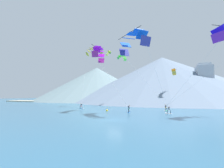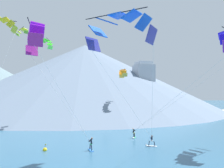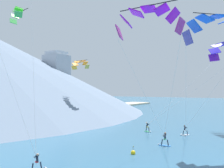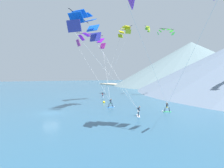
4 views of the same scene
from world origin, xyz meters
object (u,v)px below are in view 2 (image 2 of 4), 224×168
parafoil_kite_mid_center (35,36)px  race_marker_buoy (45,150)px  parafoil_kite_distant_mid_solo (47,42)px  parafoil_kite_distant_high_outer (123,72)px  kitesurfer_mid_center (91,146)px  kitesurfer_near_trail (150,143)px  kitesurfer_far_left (134,135)px  parafoil_kite_distant_low_drift (22,31)px  parafoil_kite_near_trail (119,27)px

parafoil_kite_mid_center → race_marker_buoy: (1.29, 2.55, -14.74)m
parafoil_kite_mid_center → parafoil_kite_distant_mid_solo: parafoil_kite_distant_mid_solo is taller
parafoil_kite_distant_high_outer → kitesurfer_mid_center: bearing=-117.7°
kitesurfer_near_trail → parafoil_kite_mid_center: bearing=-176.3°
kitesurfer_far_left → parafoil_kite_distant_low_drift: bearing=146.3°
race_marker_buoy → parafoil_kite_distant_high_outer: bearing=51.0°
parafoil_kite_mid_center → parafoil_kite_distant_low_drift: 21.83m
kitesurfer_mid_center → parafoil_kite_distant_low_drift: parafoil_kite_distant_low_drift is taller
parafoil_kite_distant_high_outer → parafoil_kite_distant_mid_solo: size_ratio=1.00×
parafoil_kite_near_trail → race_marker_buoy: 18.85m
kitesurfer_near_trail → parafoil_kite_near_trail: (-6.74, -6.19, 14.86)m
parafoil_kite_distant_low_drift → parafoil_kite_mid_center: bearing=-79.1°
race_marker_buoy → parafoil_kite_mid_center: bearing=-116.8°
parafoil_kite_mid_center → race_marker_buoy: parafoil_kite_mid_center is taller
parafoil_kite_near_trail → parafoil_kite_distant_high_outer: parafoil_kite_near_trail is taller
kitesurfer_far_left → parafoil_kite_distant_low_drift: size_ratio=0.51×
kitesurfer_far_left → parafoil_kite_mid_center: 22.72m
kitesurfer_mid_center → parafoil_kite_near_trail: (2.11, -6.32, 14.76)m
kitesurfer_far_left → parafoil_kite_distant_low_drift: parafoil_kite_distant_low_drift is taller
parafoil_kite_near_trail → parafoil_kite_distant_mid_solo: (-8.44, 28.22, 4.15)m
parafoil_kite_distant_high_outer → parafoil_kite_distant_mid_solo: bearing=-170.6°
parafoil_kite_distant_mid_solo → kitesurfer_mid_center: bearing=-73.9°
parafoil_kite_distant_mid_solo → parafoil_kite_distant_high_outer: bearing=9.4°
kitesurfer_mid_center → parafoil_kite_distant_low_drift: 30.36m
kitesurfer_mid_center → parafoil_kite_distant_low_drift: bearing=120.1°
kitesurfer_mid_center → parafoil_kite_mid_center: (-7.29, -1.18, 14.33)m
kitesurfer_near_trail → parafoil_kite_distant_low_drift: 34.77m
kitesurfer_far_left → parafoil_kite_near_trail: bearing=-118.0°
parafoil_kite_distant_mid_solo → race_marker_buoy: 28.18m
kitesurfer_mid_center → parafoil_kite_near_trail: parafoil_kite_near_trail is taller
race_marker_buoy → parafoil_kite_near_trail: bearing=-43.5°
parafoil_kite_mid_center → kitesurfer_far_left: bearing=24.4°
kitesurfer_near_trail → parafoil_kite_distant_high_outer: 28.72m
race_marker_buoy → kitesurfer_near_trail: bearing=-5.8°
kitesurfer_far_left → parafoil_kite_mid_center: size_ratio=0.12×
parafoil_kite_distant_high_outer → parafoil_kite_distant_mid_solo: 20.71m
kitesurfer_far_left → parafoil_kite_distant_high_outer: parafoil_kite_distant_high_outer is taller
kitesurfer_mid_center → parafoil_kite_distant_high_outer: (13.21, 25.13, 12.84)m
kitesurfer_far_left → parafoil_kite_distant_mid_solo: (-15.05, 15.80, 18.96)m
parafoil_kite_mid_center → race_marker_buoy: bearing=63.2°
kitesurfer_far_left → parafoil_kite_distant_low_drift: (-19.97, 13.30, 20.53)m
parafoil_kite_distant_low_drift → race_marker_buoy: (5.24, -18.02, -20.90)m
parafoil_kite_mid_center → parafoil_kite_distant_low_drift: (-3.95, 20.57, 6.15)m
kitesurfer_mid_center → parafoil_kite_distant_high_outer: parafoil_kite_distant_high_outer is taller
parafoil_kite_distant_mid_solo → race_marker_buoy: parafoil_kite_distant_mid_solo is taller
parafoil_kite_mid_center → race_marker_buoy: size_ratio=14.50×
parafoil_kite_mid_center → race_marker_buoy: 15.02m
parafoil_kite_distant_high_outer → parafoil_kite_mid_center: bearing=-127.9°
parafoil_kite_distant_mid_solo → kitesurfer_near_trail: bearing=-55.4°
kitesurfer_near_trail → kitesurfer_mid_center: size_ratio=0.92×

